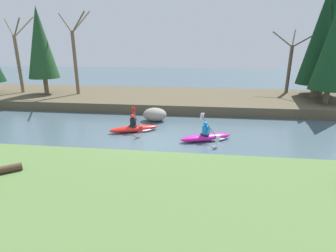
% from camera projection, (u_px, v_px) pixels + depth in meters
% --- Properties ---
extents(ground_plane, '(90.00, 90.00, 0.00)m').
position_uv_depth(ground_plane, '(154.00, 143.00, 12.96)').
color(ground_plane, '#425660').
extents(riverbank_near, '(44.00, 5.53, 0.75)m').
position_uv_depth(riverbank_near, '(120.00, 199.00, 7.55)').
color(riverbank_near, '#56753D').
rests_on(riverbank_near, ground).
extents(riverbank_far, '(44.00, 8.30, 0.66)m').
position_uv_depth(riverbank_far, '(174.00, 99.00, 21.94)').
color(riverbank_far, brown).
rests_on(riverbank_far, ground).
extents(conifer_tree_left, '(2.44, 2.44, 6.94)m').
position_uv_depth(conifer_tree_left, '(40.00, 43.00, 21.15)').
color(conifer_tree_left, brown).
rests_on(conifer_tree_left, riverbank_far).
extents(conifer_tree_mid_left, '(2.64, 2.64, 7.40)m').
position_uv_depth(conifer_tree_mid_left, '(336.00, 42.00, 17.47)').
color(conifer_tree_mid_left, brown).
rests_on(conifer_tree_mid_left, riverbank_far).
extents(conifer_tree_centre, '(2.83, 2.83, 8.04)m').
position_uv_depth(conifer_tree_centre, '(322.00, 38.00, 19.75)').
color(conifer_tree_centre, '#7A664C').
rests_on(conifer_tree_centre, riverbank_far).
extents(conifer_tree_mid_right, '(3.42, 3.42, 8.74)m').
position_uv_depth(conifer_tree_mid_right, '(331.00, 31.00, 19.92)').
color(conifer_tree_mid_right, '#7A664C').
rests_on(conifer_tree_mid_right, riverbank_far).
extents(conifer_tree_right, '(2.48, 2.48, 8.70)m').
position_uv_depth(conifer_tree_right, '(327.00, 30.00, 21.22)').
color(conifer_tree_right, '#7A664C').
rests_on(conifer_tree_right, riverbank_far).
extents(bare_tree_upstream, '(3.51, 3.47, 6.36)m').
position_uv_depth(bare_tree_upstream, '(18.00, 57.00, 22.21)').
color(bare_tree_upstream, '#7A664C').
rests_on(bare_tree_upstream, riverbank_far).
extents(bare_tree_mid_upstream, '(3.71, 3.66, 6.74)m').
position_uv_depth(bare_tree_mid_upstream, '(75.00, 55.00, 21.43)').
color(bare_tree_mid_upstream, brown).
rests_on(bare_tree_mid_upstream, riverbank_far).
extents(bare_tree_mid_downstream, '(2.94, 2.90, 5.27)m').
position_uv_depth(bare_tree_mid_downstream, '(290.00, 63.00, 22.17)').
color(bare_tree_mid_downstream, brown).
rests_on(bare_tree_mid_downstream, riverbank_far).
extents(kayaker_lead, '(2.72, 1.97, 1.20)m').
position_uv_depth(kayaker_lead, '(208.00, 137.00, 13.24)').
color(kayaker_lead, '#C61999').
rests_on(kayaker_lead, ground).
extents(kayaker_middle, '(2.70, 1.95, 1.20)m').
position_uv_depth(kayaker_middle, '(136.00, 128.00, 14.61)').
color(kayaker_middle, red).
rests_on(kayaker_middle, ground).
extents(boulder_midstream, '(1.49, 1.17, 0.84)m').
position_uv_depth(boulder_midstream, '(155.00, 114.00, 16.60)').
color(boulder_midstream, gray).
rests_on(boulder_midstream, ground).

